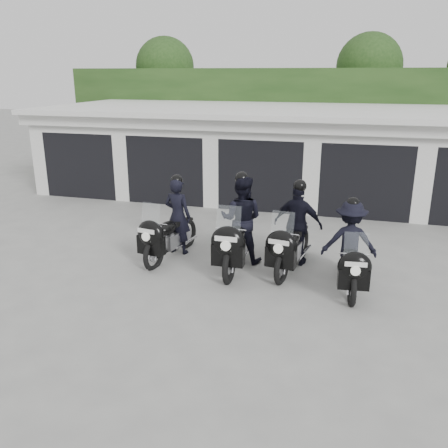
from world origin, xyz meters
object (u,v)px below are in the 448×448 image
(police_bike_b, at_px, (239,226))
(police_bike_c, at_px, (295,231))
(police_bike_d, at_px, (350,248))
(police_bike_a, at_px, (171,225))

(police_bike_b, distance_m, police_bike_c, 1.23)
(police_bike_b, relative_size, police_bike_c, 1.07)
(police_bike_b, bearing_deg, police_bike_d, -12.11)
(police_bike_a, relative_size, police_bike_d, 1.05)
(police_bike_c, xyz_separation_m, police_bike_d, (1.18, -0.64, -0.06))
(police_bike_a, height_order, police_bike_b, police_bike_b)
(police_bike_a, bearing_deg, police_bike_d, 2.91)
(police_bike_b, distance_m, police_bike_d, 2.43)
(police_bike_a, distance_m, police_bike_d, 4.04)
(police_bike_d, bearing_deg, police_bike_c, 145.07)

